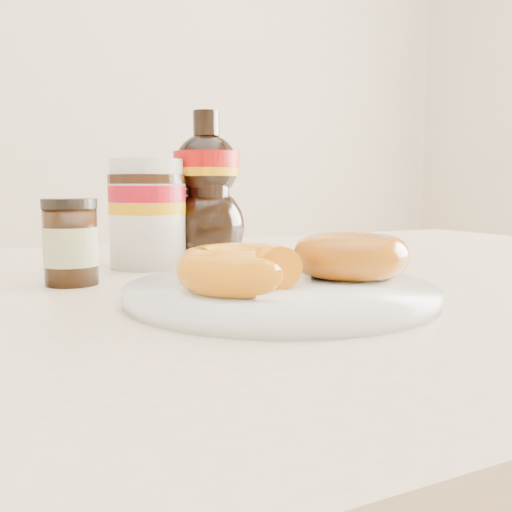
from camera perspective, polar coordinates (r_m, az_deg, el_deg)
name	(u,v)px	position (r m, az deg, el deg)	size (l,w,h in m)	color
dining_table	(270,342)	(0.69, 1.40, -8.64)	(1.40, 0.90, 0.75)	beige
plate	(280,291)	(0.53, 2.43, -3.55)	(0.29, 0.29, 0.01)	white
donut_bitten	(240,269)	(0.49, -1.60, -1.27)	(0.11, 0.11, 0.04)	orange
donut_whole	(350,255)	(0.58, 9.42, 0.07)	(0.12, 0.12, 0.04)	#9D630A
nutella_jar	(147,209)	(0.74, -10.81, 4.60)	(0.10, 0.10, 0.14)	white
syrup_bottle	(207,188)	(0.77, -4.94, 6.79)	(0.10, 0.09, 0.20)	black
dark_jar	(71,243)	(0.63, -18.04, 1.25)	(0.06, 0.06, 0.09)	black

